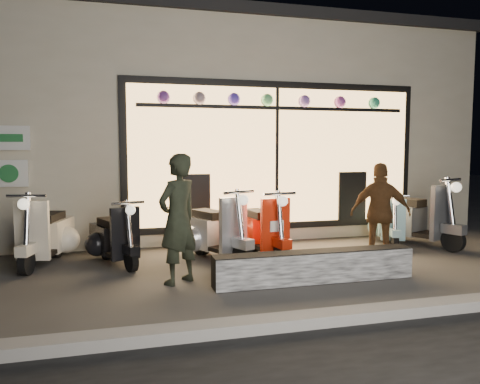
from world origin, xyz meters
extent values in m
plane|color=#383533|center=(0.00, 0.00, 0.00)|extent=(40.00, 40.00, 0.00)
cube|color=slate|center=(0.00, -2.00, 0.06)|extent=(40.00, 0.25, 0.12)
cube|color=beige|center=(0.00, 5.00, 2.00)|extent=(10.00, 6.00, 4.00)
cube|color=black|center=(0.00, 5.00, 4.10)|extent=(10.20, 6.20, 0.20)
cube|color=black|center=(0.80, 1.98, 1.55)|extent=(5.45, 0.06, 2.65)
cube|color=#FFBF6B|center=(0.80, 1.94, 1.55)|extent=(5.20, 0.04, 2.40)
cube|color=black|center=(0.80, 1.90, 2.40)|extent=(4.90, 0.06, 0.06)
cube|color=white|center=(-3.60, 1.96, 1.85)|extent=(0.65, 0.04, 0.38)
cube|color=white|center=(-3.60, 1.96, 1.30)|extent=(0.55, 0.04, 0.42)
cube|color=black|center=(0.41, -0.65, 0.20)|extent=(2.61, 0.28, 0.40)
cylinder|color=black|center=(-0.28, 0.29, 0.17)|extent=(0.24, 0.36, 0.35)
cylinder|color=black|center=(-0.71, 1.22, 0.17)|extent=(0.26, 0.37, 0.35)
cube|color=silver|center=(-0.37, 0.49, 0.57)|extent=(0.46, 0.26, 0.84)
cube|color=silver|center=(-0.66, 1.12, 0.39)|extent=(0.69, 0.83, 0.47)
cube|color=black|center=(-0.62, 1.03, 0.67)|extent=(0.50, 0.64, 0.12)
sphere|color=#FFF2CC|center=(-0.27, 0.28, 0.97)|extent=(0.20, 0.20, 0.15)
cylinder|color=black|center=(0.29, 0.23, 0.17)|extent=(0.15, 0.35, 0.34)
cylinder|color=black|center=(0.14, 1.21, 0.17)|extent=(0.17, 0.35, 0.34)
cube|color=red|center=(0.26, 0.43, 0.56)|extent=(0.46, 0.14, 0.81)
cube|color=red|center=(0.15, 1.11, 0.38)|extent=(0.52, 0.75, 0.46)
cube|color=black|center=(0.17, 1.01, 0.65)|extent=(0.36, 0.59, 0.12)
sphere|color=#FFF2CC|center=(0.29, 0.22, 0.94)|extent=(0.17, 0.17, 0.15)
cylinder|color=black|center=(-1.82, 0.45, 0.15)|extent=(0.20, 0.32, 0.31)
cylinder|color=black|center=(-2.15, 1.29, 0.15)|extent=(0.21, 0.32, 0.31)
cube|color=black|center=(-1.89, 0.63, 0.50)|extent=(0.41, 0.21, 0.74)
cube|color=black|center=(-2.12, 1.21, 0.34)|extent=(0.58, 0.73, 0.41)
cube|color=black|center=(-2.08, 1.13, 0.60)|extent=(0.42, 0.56, 0.11)
sphere|color=#FFF2CC|center=(-1.81, 0.45, 0.86)|extent=(0.18, 0.18, 0.14)
cylinder|color=black|center=(-3.18, 0.64, 0.17)|extent=(0.18, 0.36, 0.34)
cylinder|color=black|center=(-2.92, 1.62, 0.17)|extent=(0.20, 0.36, 0.34)
cube|color=beige|center=(-3.12, 0.85, 0.56)|extent=(0.47, 0.19, 0.83)
cube|color=beige|center=(-2.94, 1.52, 0.38)|extent=(0.59, 0.79, 0.46)
cube|color=black|center=(-2.97, 1.42, 0.67)|extent=(0.42, 0.62, 0.12)
sphere|color=#FFF2CC|center=(-3.18, 0.63, 0.96)|extent=(0.18, 0.18, 0.15)
cylinder|color=black|center=(2.46, 0.72, 0.15)|extent=(0.19, 0.30, 0.29)
cylinder|color=black|center=(2.80, 1.52, 0.15)|extent=(0.21, 0.31, 0.29)
cube|color=#7EADB3|center=(2.53, 0.89, 0.48)|extent=(0.39, 0.21, 0.71)
cube|color=#7EADB3|center=(2.77, 1.44, 0.33)|extent=(0.57, 0.70, 0.40)
cube|color=black|center=(2.73, 1.36, 0.57)|extent=(0.41, 0.54, 0.10)
sphere|color=#FFF2CC|center=(2.46, 0.72, 0.82)|extent=(0.17, 0.17, 0.13)
cylinder|color=black|center=(3.30, 0.36, 0.19)|extent=(0.25, 0.40, 0.38)
cylinder|color=black|center=(2.89, 1.40, 0.19)|extent=(0.27, 0.40, 0.38)
cube|color=#525559|center=(3.22, 0.58, 0.63)|extent=(0.51, 0.26, 0.92)
cube|color=#525559|center=(2.93, 1.29, 0.43)|extent=(0.73, 0.90, 0.52)
cube|color=black|center=(2.97, 1.19, 0.74)|extent=(0.53, 0.70, 0.13)
sphere|color=#FFF2CC|center=(3.31, 0.35, 1.06)|extent=(0.22, 0.22, 0.17)
imported|color=black|center=(-1.26, -0.24, 0.81)|extent=(0.71, 0.67, 1.63)
imported|color=brown|center=(1.78, 0.08, 0.74)|extent=(0.94, 0.67, 1.48)
camera|label=1|loc=(-2.00, -6.00, 1.69)|focal=35.00mm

